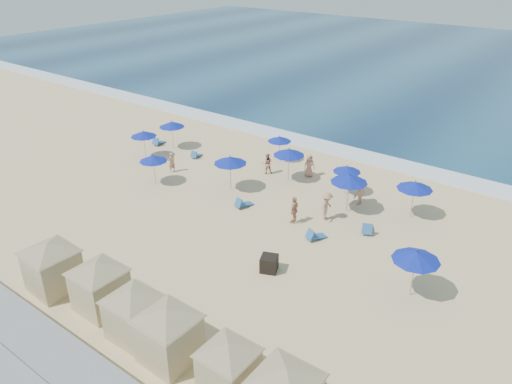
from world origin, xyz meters
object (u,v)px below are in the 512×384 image
beachgoer_2 (294,210)px  beachgoer_5 (327,206)px  umbrella_3 (279,139)px  umbrella_9 (416,256)px  beachgoer_4 (309,166)px  cabana_4 (228,360)px  umbrella_5 (230,160)px  umbrella_2 (153,158)px  umbrella_6 (347,169)px  beachgoer_0 (172,162)px  cabana_1 (99,280)px  cabana_0 (51,260)px  cabana_2 (133,307)px  cabana_3 (168,327)px  umbrella_8 (415,185)px  beachgoer_3 (360,192)px  umbrella_1 (143,134)px  umbrella_4 (289,152)px  umbrella_0 (172,124)px  trash_bin (269,264)px  umbrella_7 (349,179)px

beachgoer_2 → beachgoer_5: 2.07m
umbrella_3 → umbrella_9: size_ratio=0.81×
beachgoer_4 → cabana_4: bearing=-121.3°
umbrella_5 → umbrella_9: size_ratio=0.99×
umbrella_2 → umbrella_9: size_ratio=0.86×
umbrella_6 → beachgoer_0: bearing=-159.3°
cabana_1 → cabana_4: size_ratio=1.11×
cabana_0 → cabana_2: bearing=2.2°
cabana_3 → umbrella_2: cabana_3 is taller
cabana_3 → umbrella_8: size_ratio=1.81×
cabana_1 → beachgoer_2: 12.65m
cabana_4 → umbrella_9: 10.44m
cabana_0 → umbrella_6: 19.38m
umbrella_5 → beachgoer_3: umbrella_5 is taller
umbrella_1 → umbrella_9: bearing=-9.6°
cabana_2 → beachgoer_0: bearing=130.9°
cabana_0 → beachgoer_5: 16.06m
cabana_1 → umbrella_1: (-12.66, 13.83, 0.43)m
umbrella_4 → umbrella_9: bearing=-31.2°
umbrella_0 → umbrella_4: (11.42, 0.50, 0.13)m
trash_bin → umbrella_2: 13.47m
cabana_4 → beachgoer_4: bearing=113.3°
beachgoer_4 → cabana_3: bearing=-129.5°
beachgoer_5 → umbrella_7: bearing=-25.5°
umbrella_1 → beachgoer_2: umbrella_1 is taller
cabana_4 → umbrella_9: (3.35, 9.85, 0.83)m
umbrella_2 → beachgoer_2: 11.21m
cabana_3 → umbrella_7: size_ratio=1.70×
umbrella_0 → beachgoer_2: 15.83m
cabana_0 → cabana_4: size_ratio=1.16×
trash_bin → beachgoer_5: size_ratio=0.46×
umbrella_9 → cabana_0: bearing=-144.4°
cabana_0 → umbrella_2: bearing=114.7°
cabana_4 → umbrella_8: size_ratio=1.61×
umbrella_0 → umbrella_8: size_ratio=0.96×
cabana_2 → cabana_3: (2.20, -0.05, 0.10)m
cabana_0 → umbrella_3: (-0.61, 20.36, 0.16)m
trash_bin → umbrella_5: umbrella_5 is taller
cabana_0 → umbrella_8: (11.29, 17.91, 0.50)m
umbrella_1 → beachgoer_2: size_ratio=1.35×
umbrella_6 → umbrella_9: 11.26m
beachgoer_4 → trash_bin: bearing=-122.4°
cabana_2 → cabana_3: size_ratio=0.94×
umbrella_0 → umbrella_5: (9.08, -3.24, 0.15)m
cabana_1 → umbrella_0: size_ratio=1.86×
umbrella_8 → umbrella_9: size_ratio=0.96×
cabana_2 → umbrella_1: (-15.38, 14.10, 0.50)m
umbrella_1 → umbrella_7: size_ratio=0.88×
cabana_3 → beachgoer_0: bearing=135.8°
umbrella_2 → umbrella_7: size_ratio=0.84×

